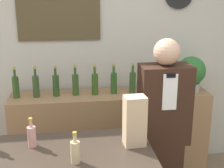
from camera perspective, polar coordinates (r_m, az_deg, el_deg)
name	(u,v)px	position (r m, az deg, el deg)	size (l,w,h in m)	color
back_wall	(90,47)	(3.33, -4.12, 6.71)	(5.20, 0.09, 2.70)	beige
back_shelf	(111,134)	(3.37, -0.24, -9.21)	(2.03, 0.42, 0.92)	#9E754C
shopkeeper	(163,134)	(2.64, 9.25, -9.09)	(0.40, 0.25, 1.59)	#331E14
potted_plant	(191,73)	(3.32, 14.26, 2.00)	(0.30, 0.30, 0.37)	#9E998E
paper_bag	(135,121)	(2.04, 4.16, -6.77)	(0.15, 0.12, 0.34)	tan
counter_bottle_1	(32,136)	(2.11, -14.47, -9.14)	(0.06, 0.06, 0.20)	tan
counter_bottle_2	(75,151)	(1.88, -6.73, -12.12)	(0.06, 0.06, 0.20)	tan
shelf_bottle_0	(16,86)	(3.19, -17.19, -0.40)	(0.06, 0.06, 0.31)	#2F4D20
shelf_bottle_1	(36,86)	(3.16, -13.73, -0.28)	(0.06, 0.06, 0.31)	#314B26
shelf_bottle_2	(56,85)	(3.14, -10.22, -0.13)	(0.06, 0.06, 0.31)	#2C4A20
shelf_bottle_3	(76,84)	(3.14, -6.69, 0.03)	(0.06, 0.06, 0.31)	#335222
shelf_bottle_4	(95,83)	(3.14, -3.15, 0.12)	(0.06, 0.06, 0.31)	#33551D
shelf_bottle_5	(114,82)	(3.18, 0.32, 0.33)	(0.06, 0.06, 0.31)	#2D5822
shelf_bottle_6	(133,82)	(3.20, 3.77, 0.42)	(0.06, 0.06, 0.31)	#345428
shelf_bottle_7	(151,81)	(3.24, 7.18, 0.49)	(0.06, 0.06, 0.31)	#294D27
shelf_bottle_8	(169,81)	(3.29, 10.43, 0.63)	(0.06, 0.06, 0.31)	#2C4E21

